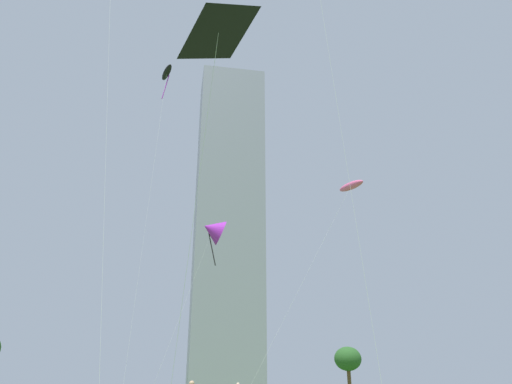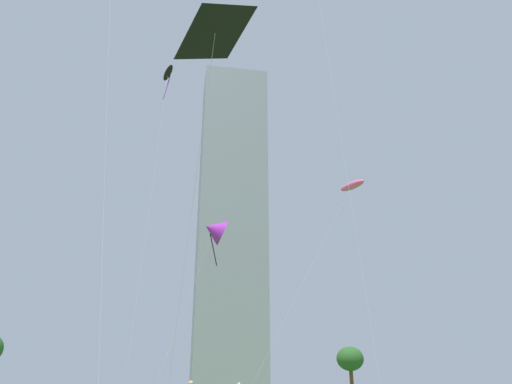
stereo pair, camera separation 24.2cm
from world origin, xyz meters
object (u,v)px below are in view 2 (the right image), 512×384
object	(u,v)px
kite_flying_0	(168,74)
kite_flying_6	(352,186)
kite_flying_1	(214,230)
park_tree_1	(350,359)
kite_flying_2	(215,33)
distant_highrise_0	(231,217)

from	to	relation	value
kite_flying_0	kite_flying_6	size ratio (longest dim) A/B	1.82
kite_flying_1	park_tree_1	xyz separation A→B (m)	(20.06, 9.16, -11.19)
kite_flying_6	kite_flying_0	bearing A→B (deg)	143.62
kite_flying_2	distant_highrise_0	xyz separation A→B (m)	(42.06, 126.21, 39.09)
kite_flying_2	park_tree_1	bearing A→B (deg)	53.13
park_tree_1	distant_highrise_0	distance (m)	101.40
kite_flying_0	kite_flying_2	world-z (taller)	kite_flying_0
kite_flying_1	kite_flying_2	bearing A→B (deg)	-106.39
kite_flying_2	distant_highrise_0	world-z (taller)	distant_highrise_0
kite_flying_2	park_tree_1	size ratio (longest dim) A/B	2.43
kite_flying_0	distant_highrise_0	size ratio (longest dim) A/B	0.33
kite_flying_2	kite_flying_6	world-z (taller)	kite_flying_6
kite_flying_0	kite_flying_6	distance (m)	25.23
kite_flying_1	park_tree_1	distance (m)	24.73
kite_flying_0	distant_highrise_0	xyz separation A→B (m)	(38.86, 94.53, 18.30)
park_tree_1	kite_flying_1	bearing A→B (deg)	-155.46
kite_flying_2	distant_highrise_0	distance (m)	138.66
park_tree_1	distant_highrise_0	xyz separation A→B (m)	(13.49, 88.11, 48.33)
kite_flying_1	kite_flying_6	world-z (taller)	kite_flying_6
kite_flying_1	park_tree_1	bearing A→B (deg)	24.54
distant_highrise_0	kite_flying_1	bearing A→B (deg)	-97.21
kite_flying_1	kite_flying_2	distance (m)	30.24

